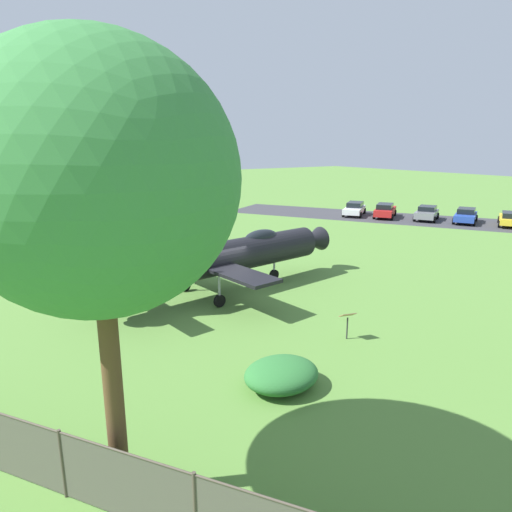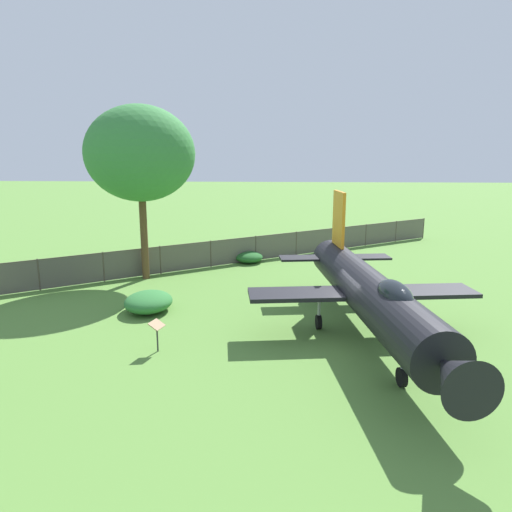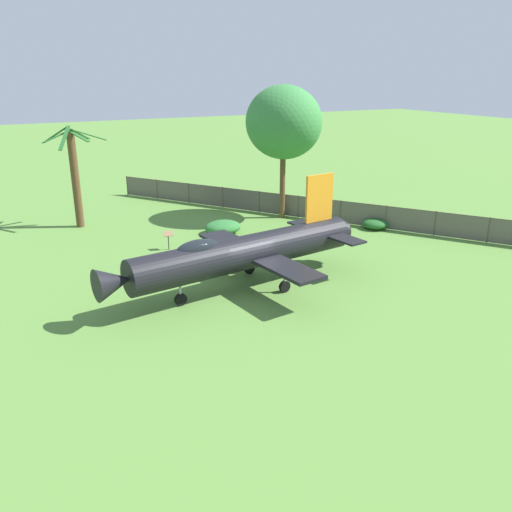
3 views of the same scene
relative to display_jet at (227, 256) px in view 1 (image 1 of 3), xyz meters
The scene contains 11 objects.
ground_plane 1.99m from the display_jet, 82.51° to the right, with size 200.00×200.00×0.00m, color #568438.
parking_strip 29.73m from the display_jet, 107.97° to the left, with size 42.05×8.00×0.00m, color #38383D.
display_jet is the anchor object (origin of this frame).
shade_tree 15.03m from the display_jet, 38.80° to the right, with size 6.00×5.26×9.59m.
shrub_near_fence 9.94m from the display_jet, 19.10° to the right, with size 2.13×2.50×0.89m.
info_plaque 7.89m from the display_jet, ahead, with size 0.55×0.69×1.14m.
parked_car_yellow 32.32m from the display_jet, 94.37° to the left, with size 4.00×4.97×1.35m.
parked_car_blue 30.90m from the display_jet, 101.06° to the left, with size 3.73×4.80×1.41m.
parked_car_gray 29.81m from the display_jet, 107.61° to the left, with size 3.62×4.50×1.42m.
parked_car_red 28.93m from the display_jet, 115.53° to the left, with size 4.14×4.87×1.50m.
parked_car_white 28.97m from the display_jet, 122.07° to the left, with size 4.24×4.89×1.41m.
Camera 1 is at (19.69, -10.54, 7.60)m, focal length 31.44 mm.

